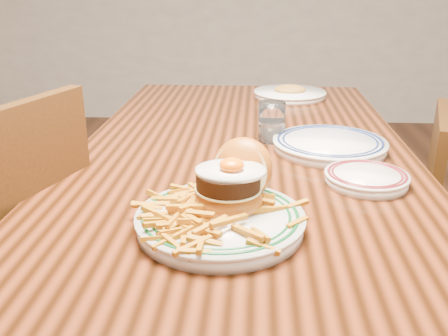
# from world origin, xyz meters

# --- Properties ---
(table) EXTENTS (0.85, 1.60, 0.75)m
(table) POSITION_xyz_m (0.00, 0.00, 0.66)
(table) COLOR black
(table) RESTS_ON floor
(main_plate) EXTENTS (0.29, 0.31, 0.14)m
(main_plate) POSITION_xyz_m (-0.02, -0.42, 0.79)
(main_plate) COLOR white
(main_plate) RESTS_ON table
(side_plate) EXTENTS (0.18, 0.18, 0.03)m
(side_plate) POSITION_xyz_m (0.27, -0.21, 0.77)
(side_plate) COLOR white
(side_plate) RESTS_ON table
(rear_plate) EXTENTS (0.29, 0.29, 0.03)m
(rear_plate) POSITION_xyz_m (0.22, 0.01, 0.77)
(rear_plate) COLOR white
(rear_plate) RESTS_ON table
(water_glass) EXTENTS (0.07, 0.07, 0.11)m
(water_glass) POSITION_xyz_m (0.07, 0.08, 0.80)
(water_glass) COLOR white
(water_glass) RESTS_ON table
(far_plate) EXTENTS (0.26, 0.26, 0.05)m
(far_plate) POSITION_xyz_m (0.15, 0.60, 0.77)
(far_plate) COLOR white
(far_plate) RESTS_ON table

